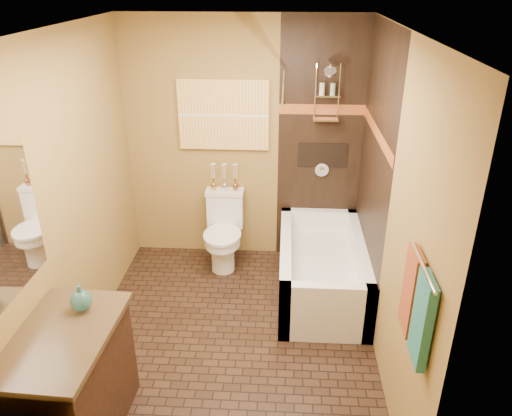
# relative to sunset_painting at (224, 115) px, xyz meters

# --- Properties ---
(floor) EXTENTS (3.00, 3.00, 0.00)m
(floor) POSITION_rel_sunset_painting_xyz_m (0.20, -1.48, -1.55)
(floor) COLOR black
(floor) RESTS_ON ground
(wall_left) EXTENTS (0.02, 3.00, 2.50)m
(wall_left) POSITION_rel_sunset_painting_xyz_m (-1.00, -1.48, -0.30)
(wall_left) COLOR olive
(wall_left) RESTS_ON floor
(wall_right) EXTENTS (0.02, 3.00, 2.50)m
(wall_right) POSITION_rel_sunset_painting_xyz_m (1.40, -1.48, -0.30)
(wall_right) COLOR olive
(wall_right) RESTS_ON floor
(wall_back) EXTENTS (2.40, 0.02, 2.50)m
(wall_back) POSITION_rel_sunset_painting_xyz_m (0.20, 0.02, -0.30)
(wall_back) COLOR olive
(wall_back) RESTS_ON floor
(wall_front) EXTENTS (2.40, 0.02, 2.50)m
(wall_front) POSITION_rel_sunset_painting_xyz_m (0.20, -2.98, -0.30)
(wall_front) COLOR olive
(wall_front) RESTS_ON floor
(ceiling) EXTENTS (3.00, 3.00, 0.00)m
(ceiling) POSITION_rel_sunset_painting_xyz_m (0.20, -1.48, 0.95)
(ceiling) COLOR silver
(ceiling) RESTS_ON wall_back
(alcove_tile_back) EXTENTS (0.85, 0.01, 2.50)m
(alcove_tile_back) POSITION_rel_sunset_painting_xyz_m (0.97, 0.01, -0.30)
(alcove_tile_back) COLOR black
(alcove_tile_back) RESTS_ON wall_back
(alcove_tile_right) EXTENTS (0.01, 1.50, 2.50)m
(alcove_tile_right) POSITION_rel_sunset_painting_xyz_m (1.38, -0.73, -0.30)
(alcove_tile_right) COLOR black
(alcove_tile_right) RESTS_ON wall_right
(mosaic_band_back) EXTENTS (0.85, 0.01, 0.10)m
(mosaic_band_back) POSITION_rel_sunset_painting_xyz_m (0.97, 0.00, 0.07)
(mosaic_band_back) COLOR maroon
(mosaic_band_back) RESTS_ON alcove_tile_back
(mosaic_band_right) EXTENTS (0.01, 1.50, 0.10)m
(mosaic_band_right) POSITION_rel_sunset_painting_xyz_m (1.37, -0.73, 0.07)
(mosaic_band_right) COLOR maroon
(mosaic_band_right) RESTS_ON alcove_tile_right
(alcove_niche) EXTENTS (0.50, 0.01, 0.25)m
(alcove_niche) POSITION_rel_sunset_painting_xyz_m (1.00, 0.01, -0.40)
(alcove_niche) COLOR black
(alcove_niche) RESTS_ON alcove_tile_back
(shower_fixtures) EXTENTS (0.24, 0.33, 1.16)m
(shower_fixtures) POSITION_rel_sunset_painting_xyz_m (1.00, -0.10, 0.12)
(shower_fixtures) COLOR silver
(shower_fixtures) RESTS_ON floor
(curtain_rod) EXTENTS (0.03, 1.55, 0.03)m
(curtain_rod) POSITION_rel_sunset_painting_xyz_m (0.60, -0.73, 0.47)
(curtain_rod) COLOR silver
(curtain_rod) RESTS_ON wall_back
(towel_bar) EXTENTS (0.02, 0.55, 0.02)m
(towel_bar) POSITION_rel_sunset_painting_xyz_m (1.35, -2.53, -0.10)
(towel_bar) COLOR silver
(towel_bar) RESTS_ON wall_right
(towel_teal) EXTENTS (0.05, 0.22, 0.52)m
(towel_teal) POSITION_rel_sunset_painting_xyz_m (1.36, -2.66, -0.37)
(towel_teal) COLOR #206B64
(towel_teal) RESTS_ON towel_bar
(towel_rust) EXTENTS (0.05, 0.22, 0.52)m
(towel_rust) POSITION_rel_sunset_painting_xyz_m (1.36, -2.40, -0.37)
(towel_rust) COLOR maroon
(towel_rust) RESTS_ON towel_bar
(sunset_painting) EXTENTS (0.90, 0.04, 0.70)m
(sunset_painting) POSITION_rel_sunset_painting_xyz_m (0.00, 0.00, 0.00)
(sunset_painting) COLOR gold
(sunset_painting) RESTS_ON wall_back
(bathtub) EXTENTS (0.80, 1.50, 0.55)m
(bathtub) POSITION_rel_sunset_painting_xyz_m (1.00, -0.73, -1.33)
(bathtub) COLOR white
(bathtub) RESTS_ON floor
(toilet) EXTENTS (0.40, 0.58, 0.78)m
(toilet) POSITION_rel_sunset_painting_xyz_m (0.00, -0.26, -1.16)
(toilet) COLOR white
(toilet) RESTS_ON floor
(vanity) EXTENTS (0.62, 0.97, 0.84)m
(vanity) POSITION_rel_sunset_painting_xyz_m (-0.73, -2.48, -1.13)
(vanity) COLOR black
(vanity) RESTS_ON floor
(teal_bottle) EXTENTS (0.16, 0.16, 0.22)m
(teal_bottle) POSITION_rel_sunset_painting_xyz_m (-0.68, -2.23, -0.62)
(teal_bottle) COLOR #246D68
(teal_bottle) RESTS_ON vanity
(bud_vases) EXTENTS (0.29, 0.06, 0.28)m
(bud_vases) POSITION_rel_sunset_painting_xyz_m (0.00, -0.09, -0.62)
(bud_vases) COLOR #BE883B
(bud_vases) RESTS_ON toilet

